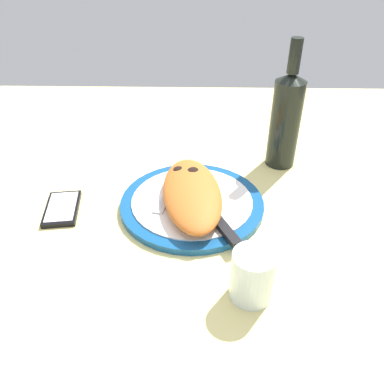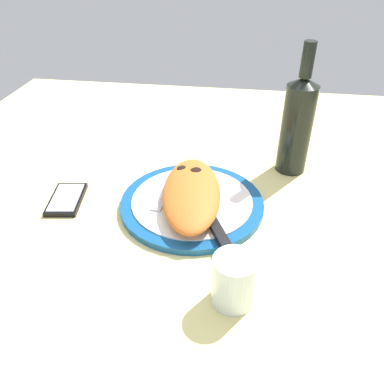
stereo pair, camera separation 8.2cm
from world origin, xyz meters
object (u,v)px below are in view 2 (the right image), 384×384
fork (166,194)px  wine_bottle (297,124)px  knife (213,223)px  plate (192,203)px  calzone (192,193)px  water_glass (234,283)px  smartphone (66,199)px

fork → wine_bottle: (-18.19, 28.05, 10.35)cm
fork → knife: 14.21cm
plate → fork: (-0.96, -5.96, 1.13)cm
plate → knife: (7.76, 5.25, 1.41)cm
calzone → fork: bearing=-105.0°
fork → water_glass: 29.99cm
plate → water_glass: 26.46cm
plate → wine_bottle: size_ratio=1.00×
plate → wine_bottle: 31.42cm
knife → water_glass: size_ratio=2.41×
plate → knife: 9.48cm
fork → water_glass: bearing=32.7°
plate → smartphone: 27.96cm
water_glass → wine_bottle: bearing=164.7°
knife → wine_bottle: bearing=148.0°
wine_bottle → fork: bearing=-57.0°
plate → knife: size_ratio=1.44×
knife → smartphone: bearing=-99.6°
plate → wine_bottle: bearing=130.9°
plate → water_glass: size_ratio=3.46×
plate → calzone: (0.66, 0.10, 3.19)cm
plate → water_glass: (24.23, 10.20, 3.00)cm
smartphone → water_glass: (22.06, 38.08, 3.29)cm
fork → smartphone: bearing=-81.9°
plate → water_glass: water_glass is taller
knife → smartphone: knife is taller
calzone → fork: size_ratio=1.81×
smartphone → fork: bearing=98.1°
smartphone → wine_bottle: bearing=113.1°
calzone → wine_bottle: size_ratio=0.93×
water_glass → wine_bottle: (-43.39, 11.89, 8.48)cm
plate → smartphone: plate is taller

